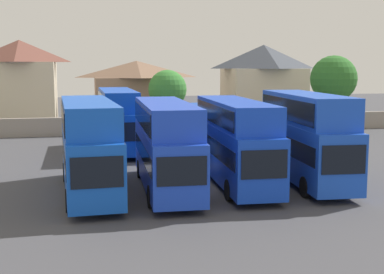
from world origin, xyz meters
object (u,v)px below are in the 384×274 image
bus_2 (166,141)px  bus_5 (118,117)px  tree_left_of_lot (167,89)px  bus_3 (235,138)px  house_terrace_left (21,83)px  bus_7 (214,125)px  bus_4 (306,133)px  bus_6 (173,125)px  house_terrace_centre (137,92)px  bus_1 (89,142)px  house_terrace_right (263,83)px  tree_behind_wall (334,79)px

bus_2 → bus_5: bearing=-171.5°
tree_left_of_lot → bus_3: bearing=-90.5°
bus_5 → house_terrace_left: house_terrace_left is taller
bus_7 → house_terrace_left: 25.13m
bus_2 → bus_4: 8.17m
bus_6 → house_terrace_left: 22.84m
bus_5 → house_terrace_centre: bearing=169.1°
bus_2 → bus_3: bus_3 is taller
bus_1 → house_terrace_centre: bearing=167.1°
bus_3 → bus_7: bearing=173.6°
bus_5 → house_terrace_right: house_terrace_right is taller
bus_2 → house_terrace_left: house_terrace_left is taller
bus_4 → bus_2: bearing=-86.5°
bus_4 → bus_3: bearing=-92.2°
bus_1 → bus_7: size_ratio=0.92×
tree_left_of_lot → bus_1: bearing=-107.5°
bus_2 → house_terrace_centre: 33.78m
bus_1 → bus_4: bearing=87.3°
bus_5 → house_terrace_centre: size_ratio=1.09×
bus_5 → bus_4: bearing=34.3°
house_terrace_centre → tree_behind_wall: (18.87, -11.70, 1.67)m
bus_5 → bus_2: bearing=6.0°
bus_2 → bus_4: bus_4 is taller
bus_3 → tree_left_of_lot: tree_left_of_lot is taller
bus_7 → house_terrace_centre: 20.51m
house_terrace_centre → bus_5: bearing=-100.1°
bus_3 → bus_5: bearing=-154.8°
bus_2 → house_terrace_centre: size_ratio=1.12×
bus_6 → house_terrace_right: size_ratio=1.17×
house_terrace_left → tree_behind_wall: 33.18m
bus_3 → bus_5: (-5.74, 13.60, 0.02)m
bus_4 → bus_7: 13.93m
bus_2 → bus_7: 15.04m
bus_1 → bus_4: 12.29m
bus_2 → bus_1: bearing=-87.6°
bus_1 → house_terrace_left: (-6.83, 32.03, 2.04)m
house_terrace_right → tree_left_of_lot: house_terrace_right is taller
bus_5 → house_terrace_centre: 20.05m
bus_4 → house_terrace_left: size_ratio=1.09×
bus_3 → bus_4: 4.14m
house_terrace_left → bus_7: bearing=-47.0°
bus_4 → house_terrace_right: house_terrace_right is taller
bus_5 → house_terrace_centre: (3.50, 19.71, 0.98)m
bus_6 → bus_7: 3.35m
bus_2 → tree_left_of_lot: tree_left_of_lot is taller
bus_1 → house_terrace_centre: house_terrace_centre is taller
house_terrace_centre → bus_1: bearing=-100.0°
bus_7 → house_terrace_centre: (-4.26, 19.99, 1.79)m
bus_6 → bus_2: bearing=-6.6°
house_terrace_left → tree_behind_wall: size_ratio=1.22×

